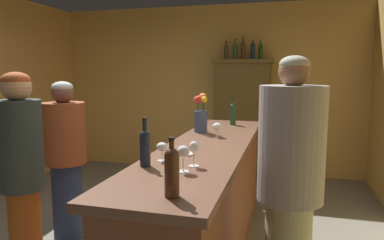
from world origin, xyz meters
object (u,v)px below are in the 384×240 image
display_bottle_right (261,51)px  patron_tall (22,174)px  wine_glass_rear (194,148)px  display_bottle_midleft (235,50)px  flower_arrangement (201,113)px  patron_in_grey (65,155)px  wine_bottle_rose (145,146)px  display_cabinet (242,117)px  wine_glass_front (183,153)px  display_bottle_midright (253,50)px  wine_bottle_chardonnay (233,113)px  cheese_plate (184,154)px  display_bottle_center (243,50)px  wine_bottle_merlot (172,170)px  bartender (290,190)px  bar_counter (207,204)px  wine_glass_spare (217,127)px  display_bottle_left (226,51)px  wine_glass_mid (162,148)px

display_bottle_right → patron_tall: size_ratio=0.18×
display_bottle_right → wine_glass_rear: bearing=-92.5°
display_bottle_midleft → patron_tall: size_ratio=0.19×
flower_arrangement → display_bottle_midleft: (0.02, 2.10, 0.72)m
flower_arrangement → patron_in_grey: size_ratio=0.25×
wine_bottle_rose → wine_glass_rear: 0.30m
display_cabinet → patron_tall: size_ratio=1.11×
wine_glass_front → patron_in_grey: patron_in_grey is taller
wine_glass_rear → display_bottle_midright: 3.44m
wine_glass_rear → wine_bottle_rose: bearing=-165.2°
wine_bottle_chardonnay → wine_glass_rear: 1.83m
cheese_plate → display_bottle_center: 3.19m
display_cabinet → cheese_plate: (-0.04, -3.05, 0.11)m
wine_bottle_rose → patron_in_grey: size_ratio=0.20×
wine_bottle_merlot → bartender: bearing=46.0°
bartender → display_cabinet: bearing=-81.6°
bar_counter → wine_glass_spare: (0.01, 0.32, 0.61)m
patron_tall → display_bottle_left: bearing=26.5°
patron_tall → display_bottle_midright: bearing=20.3°
wine_glass_rear → display_bottle_center: 3.44m
wine_bottle_merlot → bartender: bartender is taller
wine_glass_mid → cheese_plate: 0.24m
wine_bottle_merlot → cheese_plate: bearing=102.8°
display_cabinet → wine_bottle_rose: (-0.18, -3.42, 0.23)m
wine_bottle_chardonnay → patron_tall: 2.26m
display_bottle_midleft → display_bottle_right: size_ratio=1.02×
wine_bottle_rose → flower_arrangement: (0.03, 1.33, 0.06)m
wine_bottle_rose → wine_bottle_merlot: bearing=-54.9°
wine_bottle_merlot → cheese_plate: 0.87m
flower_arrangement → display_bottle_midleft: display_bottle_midleft is taller
wine_bottle_rose → display_bottle_center: (0.18, 3.42, 0.79)m
display_cabinet → display_bottle_right: bearing=0.0°
flower_arrangement → wine_glass_front: bearing=-80.5°
wine_glass_front → patron_tall: 1.24m
wine_bottle_merlot → flower_arrangement: size_ratio=0.75×
wine_glass_mid → wine_glass_rear: wine_glass_rear is taller
display_cabinet → display_bottle_center: size_ratio=5.43×
wine_bottle_chardonnay → patron_in_grey: (-1.47, -1.01, -0.34)m
wine_bottle_merlot → display_bottle_right: (0.10, 3.90, 0.77)m
wine_bottle_merlot → display_bottle_midright: display_bottle_midright is taller
display_bottle_right → patron_in_grey: (-1.64, -2.53, -1.11)m
flower_arrangement → wine_bottle_rose: bearing=-91.4°
wine_glass_mid → display_bottle_right: display_bottle_right is taller
display_bottle_right → patron_tall: display_bottle_right is taller
wine_glass_front → wine_glass_spare: (-0.02, 1.16, -0.02)m
wine_glass_rear → display_bottle_right: display_bottle_right is taller
wine_bottle_rose → display_bottle_right: bearing=82.7°
wine_bottle_rose → wine_glass_front: bearing=-12.5°
flower_arrangement → patron_in_grey: (-1.24, -0.43, -0.40)m
bar_counter → wine_bottle_rose: (-0.23, -0.78, 0.65)m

